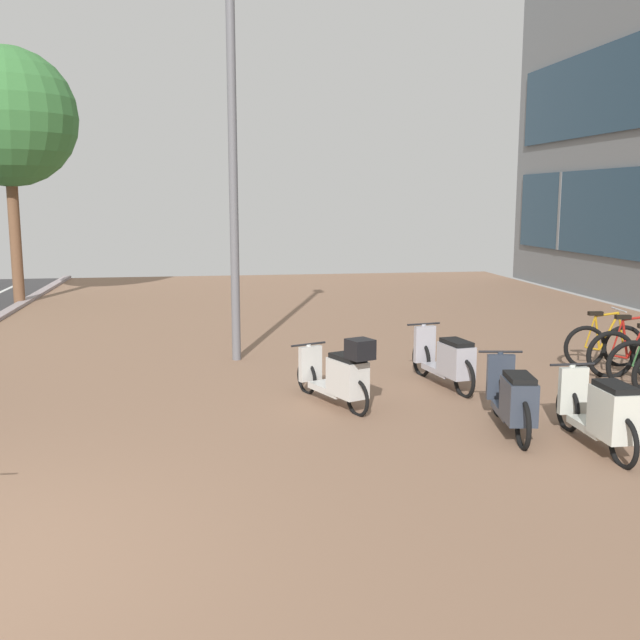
% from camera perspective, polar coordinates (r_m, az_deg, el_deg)
% --- Properties ---
extents(ground, '(21.00, 40.00, 0.13)m').
position_cam_1_polar(ground, '(5.84, -14.93, -17.64)').
color(ground, black).
extents(bicycle_rack_04, '(1.37, 0.48, 1.00)m').
position_cam_1_polar(bicycle_rack_04, '(11.76, 22.98, -2.40)').
color(bicycle_rack_04, black).
rests_on(bicycle_rack_04, ground).
extents(bicycle_rack_05, '(1.29, 0.48, 0.94)m').
position_cam_1_polar(bicycle_rack_05, '(12.35, 21.07, -1.84)').
color(bicycle_rack_05, black).
rests_on(bicycle_rack_05, ground).
extents(scooter_near, '(0.62, 1.79, 0.82)m').
position_cam_1_polar(scooter_near, '(10.34, 9.80, -3.07)').
color(scooter_near, black).
rests_on(scooter_near, ground).
extents(scooter_mid, '(0.89, 1.58, 0.97)m').
position_cam_1_polar(scooter_mid, '(9.23, 1.62, -4.20)').
color(scooter_mid, black).
rests_on(scooter_mid, ground).
extents(scooter_far, '(0.52, 1.72, 0.81)m').
position_cam_1_polar(scooter_far, '(8.19, 20.95, -6.73)').
color(scooter_far, black).
rests_on(scooter_far, ground).
extents(scooter_extra, '(0.61, 1.73, 0.83)m').
position_cam_1_polar(scooter_extra, '(8.49, 14.69, -5.94)').
color(scooter_extra, black).
rests_on(scooter_extra, ground).
extents(lamp_post, '(0.20, 0.52, 6.36)m').
position_cam_1_polar(lamp_post, '(11.87, -6.77, 13.70)').
color(lamp_post, slate).
rests_on(lamp_post, ground).
extents(street_tree, '(3.31, 3.31, 6.17)m').
position_cam_1_polar(street_tree, '(19.82, -22.98, 14.17)').
color(street_tree, brown).
rests_on(street_tree, ground).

